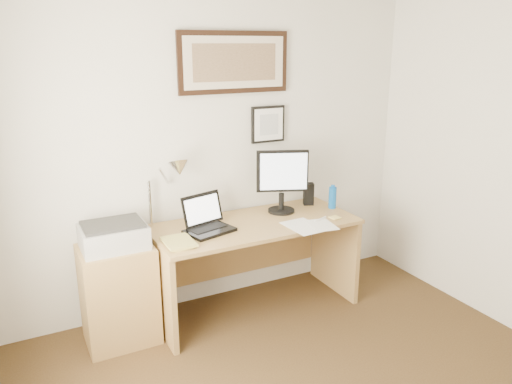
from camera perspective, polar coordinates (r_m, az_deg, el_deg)
wall_back at (r=4.02m, az=-4.47°, el=4.50°), size 3.50×0.02×2.50m
side_cabinet at (r=3.77m, az=-15.39°, el=-11.23°), size 0.50×0.40×0.73m
water_bottle at (r=4.26m, az=8.73°, el=-0.64°), size 0.06×0.06×0.18m
bottle_cap at (r=4.23m, az=8.79°, el=0.67°), size 0.03×0.03×0.02m
speaker at (r=4.32m, az=6.02°, el=-0.22°), size 0.11×0.10×0.19m
paper_sheet_a at (r=3.83m, az=5.44°, el=-3.94°), size 0.25×0.34×0.00m
paper_sheet_b at (r=3.87m, az=7.50°, el=-3.75°), size 0.23×0.29×0.00m
sticky_pad at (r=4.03m, az=9.01°, el=-2.90°), size 0.08×0.08×0.01m
marker_pen at (r=3.97m, az=7.37°, el=-3.10°), size 0.14×0.06×0.02m
book at (r=3.51m, az=-10.38°, el=-5.95°), size 0.20×0.28×0.02m
desk at (r=4.05m, az=-0.69°, el=-6.26°), size 1.60×0.70×0.75m
laptop at (r=3.74m, az=-5.63°, el=-3.52°), size 0.39×0.37×0.26m
lcd_monitor at (r=4.05m, az=3.02°, el=1.59°), size 0.40×0.22×0.52m
printer at (r=3.59m, az=-15.98°, el=-4.79°), size 0.44×0.34×0.18m
desk_lamp at (r=3.72m, az=-9.11°, el=2.37°), size 0.29×0.27×0.53m
picture_large at (r=3.97m, az=-2.48°, el=14.58°), size 0.92×0.04×0.47m
picture_small at (r=4.15m, az=1.39°, el=7.75°), size 0.30×0.03×0.30m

